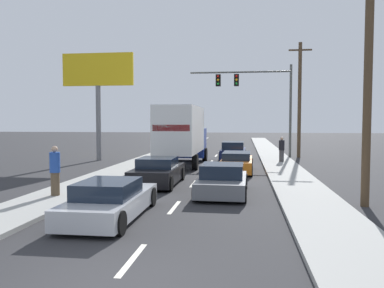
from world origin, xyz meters
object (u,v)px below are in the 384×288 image
object	(u,v)px
roadside_billboard	(98,81)
pedestrian_near_corner	(55,171)
pedestrian_mid_block	(282,149)
car_orange	(237,162)
utility_pole_mid	(300,99)
car_navy	(233,152)
car_gray	(222,181)
traffic_signal_mast	(250,89)
box_truck	(182,133)
car_silver	(110,201)
utility_pole_near	(368,62)
car_black	(158,172)

from	to	relation	value
roadside_billboard	pedestrian_near_corner	xyz separation A→B (m)	(3.71, -14.07, -4.77)
pedestrian_near_corner	pedestrian_mid_block	xyz separation A→B (m)	(9.51, 13.46, -0.09)
car_orange	utility_pole_mid	distance (m)	11.67
car_navy	car_gray	distance (m)	14.05
roadside_billboard	traffic_signal_mast	bearing A→B (deg)	23.20
box_truck	roadside_billboard	distance (m)	8.12
roadside_billboard	pedestrian_mid_block	size ratio (longest dim) A/B	4.67
box_truck	car_silver	xyz separation A→B (m)	(0.02, -13.88, -1.61)
traffic_signal_mast	roadside_billboard	bearing A→B (deg)	-156.80
utility_pole_mid	car_gray	bearing A→B (deg)	-107.26
box_truck	utility_pole_near	distance (m)	14.04
box_truck	car_navy	bearing A→B (deg)	54.09
car_gray	pedestrian_near_corner	distance (m)	6.37
car_silver	utility_pole_near	distance (m)	9.53
car_black	roadside_billboard	xyz separation A→B (m)	(-6.79, 10.37, 5.26)
car_navy	utility_pole_mid	xyz separation A→B (m)	(5.17, 2.71, 4.09)
box_truck	pedestrian_near_corner	distance (m)	11.81
box_truck	car_navy	world-z (taller)	box_truck
car_silver	pedestrian_near_corner	bearing A→B (deg)	140.25
car_silver	utility_pole_mid	size ratio (longest dim) A/B	0.50
box_truck	car_orange	size ratio (longest dim) A/B	1.77
car_black	pedestrian_near_corner	xyz separation A→B (m)	(-3.07, -3.70, 0.49)
box_truck	traffic_signal_mast	size ratio (longest dim) A/B	0.99
car_silver	car_navy	xyz separation A→B (m)	(3.15, 18.25, 0.09)
car_gray	utility_pole_near	world-z (taller)	utility_pole_near
car_silver	utility_pole_near	world-z (taller)	utility_pole_near
car_silver	car_navy	distance (m)	18.52
car_silver	car_orange	distance (m)	11.71
car_gray	pedestrian_near_corner	world-z (taller)	pedestrian_near_corner
car_silver	traffic_signal_mast	bearing A→B (deg)	78.42
box_truck	roadside_billboard	size ratio (longest dim) A/B	1.05
car_silver	car_navy	size ratio (longest dim) A/B	1.08
box_truck	car_gray	xyz separation A→B (m)	(3.13, -9.67, -1.59)
car_orange	utility_pole_mid	size ratio (longest dim) A/B	0.51
traffic_signal_mast	utility_pole_mid	world-z (taller)	utility_pole_mid
car_black	car_navy	xyz separation A→B (m)	(3.09, 12.05, 0.05)
car_gray	pedestrian_near_corner	bearing A→B (deg)	-164.49
pedestrian_near_corner	utility_pole_near	bearing A→B (deg)	1.04
car_silver	pedestrian_mid_block	world-z (taller)	pedestrian_mid_block
car_gray	roadside_billboard	world-z (taller)	roadside_billboard
car_navy	box_truck	bearing A→B (deg)	-125.91
car_silver	car_gray	bearing A→B (deg)	53.52
roadside_billboard	car_gray	bearing A→B (deg)	-51.52
box_truck	car_orange	world-z (taller)	box_truck
utility_pole_mid	roadside_billboard	xyz separation A→B (m)	(-15.04, -4.39, 1.12)
car_navy	utility_pole_mid	size ratio (longest dim) A/B	0.46
car_orange	pedestrian_near_corner	xyz separation A→B (m)	(-6.56, -8.65, 0.51)
utility_pole_mid	pedestrian_mid_block	distance (m)	6.49
utility_pole_mid	pedestrian_near_corner	size ratio (longest dim) A/B	4.95
car_gray	car_navy	bearing A→B (deg)	89.83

